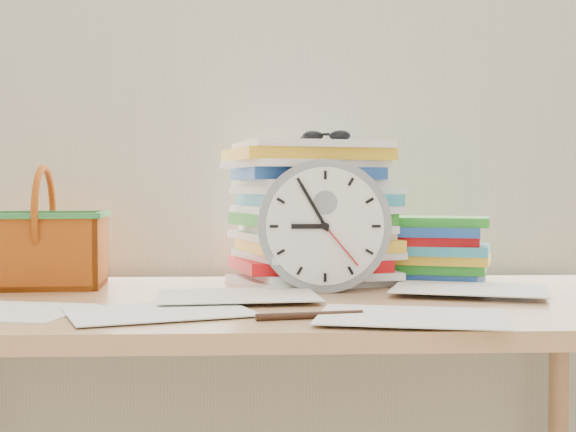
{
  "coord_description": "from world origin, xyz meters",
  "views": [
    {
      "loc": [
        -0.02,
        0.17,
        0.95
      ],
      "look_at": [
        0.04,
        1.6,
        0.9
      ],
      "focal_mm": 50.0,
      "sensor_mm": 36.0,
      "label": 1
    }
  ],
  "objects_px": {
    "desk": "(268,339)",
    "clock": "(324,226)",
    "basket": "(44,227)",
    "paper_stack": "(312,213)",
    "book_stack": "(437,249)"
  },
  "relations": [
    {
      "from": "desk",
      "to": "basket",
      "type": "height_order",
      "value": "basket"
    },
    {
      "from": "desk",
      "to": "basket",
      "type": "distance_m",
      "value": 0.52
    },
    {
      "from": "clock",
      "to": "basket",
      "type": "height_order",
      "value": "clock"
    },
    {
      "from": "paper_stack",
      "to": "clock",
      "type": "height_order",
      "value": "paper_stack"
    },
    {
      "from": "desk",
      "to": "paper_stack",
      "type": "bearing_deg",
      "value": 67.14
    },
    {
      "from": "desk",
      "to": "clock",
      "type": "bearing_deg",
      "value": 37.73
    },
    {
      "from": "desk",
      "to": "book_stack",
      "type": "xyz_separation_m",
      "value": [
        0.36,
        0.24,
        0.14
      ]
    },
    {
      "from": "paper_stack",
      "to": "clock",
      "type": "relative_size",
      "value": 1.32
    },
    {
      "from": "desk",
      "to": "book_stack",
      "type": "bearing_deg",
      "value": 33.31
    },
    {
      "from": "desk",
      "to": "clock",
      "type": "height_order",
      "value": "clock"
    },
    {
      "from": "desk",
      "to": "clock",
      "type": "distance_m",
      "value": 0.24
    },
    {
      "from": "paper_stack",
      "to": "basket",
      "type": "distance_m",
      "value": 0.54
    },
    {
      "from": "desk",
      "to": "book_stack",
      "type": "relative_size",
      "value": 5.95
    },
    {
      "from": "desk",
      "to": "clock",
      "type": "relative_size",
      "value": 5.55
    },
    {
      "from": "book_stack",
      "to": "paper_stack",
      "type": "bearing_deg",
      "value": -177.51
    }
  ]
}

